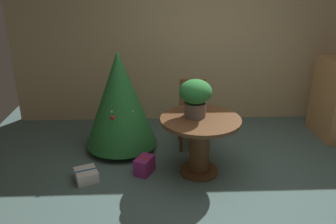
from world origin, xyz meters
name	(u,v)px	position (x,y,z in m)	size (l,w,h in m)	color
ground_plane	(224,191)	(0.00, 0.00, 0.00)	(6.60, 6.60, 0.00)	#4C6660
back_wall_panel	(203,41)	(0.00, 2.20, 1.30)	(6.00, 0.10, 2.60)	tan
round_dining_table	(200,137)	(-0.24, 0.42, 0.48)	(0.95, 0.95, 0.72)	brown
flower_vase	(195,95)	(-0.30, 0.49, 0.98)	(0.38, 0.38, 0.44)	#665B51
wooden_chair_far	(193,110)	(-0.24, 1.23, 0.51)	(0.40, 0.41, 0.93)	brown
holiday_tree	(120,99)	(-1.24, 1.10, 0.73)	(0.97, 0.97, 1.38)	brown
gift_box_purple	(144,165)	(-0.91, 0.44, 0.10)	(0.27, 0.31, 0.21)	#9E287A
gift_box_cream	(86,175)	(-1.59, 0.30, 0.07)	(0.33, 0.34, 0.13)	silver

